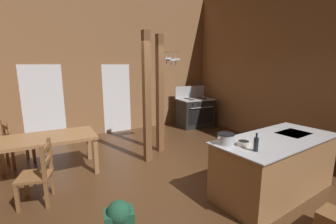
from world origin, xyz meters
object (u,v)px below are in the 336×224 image
object	(u,v)px
dining_table	(47,141)
bottle_tall_on_counter	(256,144)
ladderback_chair_by_post	(16,144)
stockpot_on_counter	(226,139)
stove_range	(195,112)
kitchen_island	(275,165)
step_stool	(333,221)
ladderback_chair_near_window	(38,174)
mixing_bowl_on_counter	(244,143)

from	to	relation	value
dining_table	bottle_tall_on_counter	xyz separation A→B (m)	(2.34, -2.76, 0.37)
ladderback_chair_by_post	stockpot_on_counter	bearing A→B (deg)	-48.96
stove_range	ladderback_chair_by_post	world-z (taller)	stove_range
bottle_tall_on_counter	kitchen_island	bearing A→B (deg)	15.37
kitchen_island	stove_range	size ratio (longest dim) A/B	1.68
step_stool	dining_table	xyz separation A→B (m)	(-2.86, 3.54, 0.47)
stockpot_on_counter	bottle_tall_on_counter	size ratio (longest dim) A/B	1.29
kitchen_island	step_stool	distance (m)	1.07
kitchen_island	bottle_tall_on_counter	bearing A→B (deg)	-164.63
ladderback_chair_by_post	bottle_tall_on_counter	world-z (taller)	bottle_tall_on_counter
step_stool	ladderback_chair_near_window	world-z (taller)	ladderback_chair_near_window
stockpot_on_counter	mixing_bowl_on_counter	world-z (taller)	stockpot_on_counter
kitchen_island	stove_range	world-z (taller)	stove_range
kitchen_island	dining_table	distance (m)	4.02
step_stool	mixing_bowl_on_counter	size ratio (longest dim) A/B	2.08
kitchen_island	mixing_bowl_on_counter	bearing A→B (deg)	178.14
step_stool	dining_table	distance (m)	4.58
stove_range	step_stool	xyz separation A→B (m)	(-1.65, -5.01, -0.30)
kitchen_island	ladderback_chair_near_window	distance (m)	3.66
mixing_bowl_on_counter	stockpot_on_counter	bearing A→B (deg)	134.32
ladderback_chair_by_post	ladderback_chair_near_window	bearing A→B (deg)	-78.87
stove_range	dining_table	bearing A→B (deg)	-161.97
kitchen_island	step_stool	bearing A→B (deg)	-104.09
kitchen_island	ladderback_chair_near_window	bearing A→B (deg)	154.45
mixing_bowl_on_counter	kitchen_island	bearing A→B (deg)	-1.86
kitchen_island	ladderback_chair_by_post	distance (m)	4.95
stockpot_on_counter	mixing_bowl_on_counter	xyz separation A→B (m)	(0.17, -0.18, -0.05)
step_stool	stockpot_on_counter	size ratio (longest dim) A/B	1.20
dining_table	ladderback_chair_near_window	bearing A→B (deg)	-101.17
dining_table	ladderback_chair_by_post	distance (m)	0.98
stockpot_on_counter	bottle_tall_on_counter	distance (m)	0.43
ladderback_chair_by_post	mixing_bowl_on_counter	distance (m)	4.45
mixing_bowl_on_counter	bottle_tall_on_counter	distance (m)	0.24
ladderback_chair_near_window	bottle_tall_on_counter	distance (m)	3.15
stove_range	ladderback_chair_near_window	distance (m)	5.29
step_stool	bottle_tall_on_counter	world-z (taller)	bottle_tall_on_counter
stove_range	step_stool	distance (m)	5.29
kitchen_island	mixing_bowl_on_counter	size ratio (longest dim) A/B	11.99
ladderback_chair_near_window	ladderback_chair_by_post	world-z (taller)	same
ladderback_chair_by_post	step_stool	bearing A→B (deg)	-51.98
step_stool	ladderback_chair_near_window	bearing A→B (deg)	139.83
ladderback_chair_near_window	bottle_tall_on_counter	xyz separation A→B (m)	(2.53, -1.79, 0.57)
kitchen_island	stockpot_on_counter	world-z (taller)	stockpot_on_counter
kitchen_island	dining_table	size ratio (longest dim) A/B	1.28
ladderback_chair_by_post	mixing_bowl_on_counter	bearing A→B (deg)	-48.78
kitchen_island	ladderback_chair_by_post	world-z (taller)	ladderback_chair_by_post
stove_range	mixing_bowl_on_counter	distance (m)	4.55
stove_range	dining_table	size ratio (longest dim) A/B	0.76
step_stool	bottle_tall_on_counter	bearing A→B (deg)	123.21
step_stool	ladderback_chair_by_post	bearing A→B (deg)	128.02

